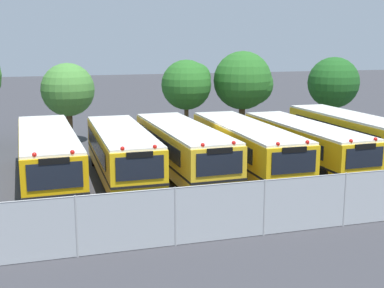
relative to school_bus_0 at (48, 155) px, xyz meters
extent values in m
plane|color=#38383D|center=(8.47, -0.20, -1.44)|extent=(160.00, 160.00, 0.00)
cube|color=#EAA80C|center=(0.00, 0.03, -0.02)|extent=(2.86, 11.04, 2.13)
cube|color=white|center=(0.00, 0.03, 1.10)|extent=(2.80, 10.81, 0.12)
cube|color=black|center=(0.16, -5.52, -0.91)|extent=(2.59, 0.24, 0.36)
cube|color=black|center=(0.16, -5.47, 0.36)|extent=(2.08, 0.12, 1.02)
cube|color=black|center=(1.28, 0.36, 0.32)|extent=(0.29, 8.55, 0.77)
cube|color=black|center=(-1.30, 0.29, 0.32)|extent=(0.29, 8.55, 0.77)
cube|color=black|center=(0.00, 0.03, -0.45)|extent=(2.88, 11.15, 0.10)
sphere|color=red|center=(0.85, -5.28, 1.20)|extent=(0.18, 0.18, 0.18)
sphere|color=red|center=(-0.54, -5.32, 1.20)|extent=(0.18, 0.18, 0.18)
cube|color=black|center=(0.16, -5.48, 0.94)|extent=(1.14, 0.11, 0.24)
cylinder|color=black|center=(1.25, -4.02, -0.94)|extent=(0.31, 1.01, 1.00)
cylinder|color=black|center=(-1.01, -4.09, -0.94)|extent=(0.31, 1.01, 1.00)
cylinder|color=black|center=(1.02, 3.74, -0.94)|extent=(0.31, 1.01, 1.00)
cylinder|color=black|center=(-1.24, 3.67, -0.94)|extent=(0.31, 1.01, 1.00)
cube|color=yellow|center=(3.55, -0.03, -0.06)|extent=(2.49, 9.89, 2.05)
cube|color=white|center=(3.55, -0.03, 1.02)|extent=(2.44, 9.69, 0.12)
cube|color=black|center=(3.51, -5.04, -0.91)|extent=(2.47, 0.18, 0.36)
cube|color=black|center=(3.52, -4.99, 0.31)|extent=(1.99, 0.07, 0.98)
cube|color=black|center=(4.78, 0.26, 0.27)|extent=(0.09, 7.70, 0.74)
cube|color=black|center=(2.32, 0.28, 0.27)|extent=(0.09, 7.70, 0.74)
cube|color=black|center=(3.55, -0.03, -0.47)|extent=(2.51, 9.99, 0.10)
sphere|color=red|center=(4.18, -4.82, 1.12)|extent=(0.18, 0.18, 0.18)
sphere|color=red|center=(2.85, -4.81, 1.12)|extent=(0.18, 0.18, 0.18)
cube|color=black|center=(3.51, -5.00, 0.86)|extent=(1.09, 0.09, 0.24)
cylinder|color=black|center=(4.60, -3.57, -0.94)|extent=(0.29, 1.00, 1.00)
cylinder|color=black|center=(2.45, -3.56, -0.94)|extent=(0.29, 1.00, 1.00)
cylinder|color=black|center=(4.64, 3.10, -0.94)|extent=(0.29, 1.00, 1.00)
cylinder|color=black|center=(2.50, 3.11, -0.94)|extent=(0.29, 1.00, 1.00)
cube|color=yellow|center=(6.72, -0.02, -0.06)|extent=(2.84, 10.43, 2.05)
cube|color=white|center=(6.72, -0.02, 1.03)|extent=(2.78, 10.22, 0.12)
cube|color=black|center=(6.87, -5.27, -0.91)|extent=(2.59, 0.23, 0.36)
cube|color=black|center=(6.87, -5.22, 0.31)|extent=(2.08, 0.12, 0.99)
cube|color=black|center=(8.00, 0.32, 0.27)|extent=(0.27, 8.08, 0.74)
cube|color=black|center=(5.42, 0.24, 0.27)|extent=(0.27, 8.08, 0.74)
cube|color=black|center=(6.72, -0.02, -0.47)|extent=(2.86, 10.53, 0.10)
sphere|color=red|center=(7.56, -5.03, 1.13)|extent=(0.18, 0.18, 0.18)
sphere|color=red|center=(6.16, -5.07, 1.13)|extent=(0.18, 0.18, 0.18)
cube|color=black|center=(6.87, -5.23, 0.87)|extent=(1.14, 0.11, 0.24)
cylinder|color=black|center=(7.95, -3.76, -0.94)|extent=(0.31, 1.01, 1.00)
cylinder|color=black|center=(5.70, -3.83, -0.94)|extent=(0.31, 1.01, 1.00)
cylinder|color=black|center=(7.75, 3.39, -0.94)|extent=(0.31, 1.01, 1.00)
cylinder|color=black|center=(5.49, 3.33, -0.94)|extent=(0.31, 1.01, 1.00)
cube|color=yellow|center=(10.05, -0.41, -0.07)|extent=(2.60, 10.78, 2.02)
cube|color=white|center=(10.05, -0.41, 1.00)|extent=(2.55, 10.57, 0.12)
cube|color=black|center=(10.02, -5.86, -0.91)|extent=(2.58, 0.18, 0.36)
cube|color=black|center=(10.02, -5.81, 0.29)|extent=(2.07, 0.07, 0.97)
cube|color=black|center=(11.34, -0.12, 0.25)|extent=(0.10, 8.40, 0.73)
cube|color=black|center=(8.77, -0.10, 0.25)|extent=(0.10, 8.40, 0.73)
cube|color=black|center=(10.05, -0.41, -0.48)|extent=(2.62, 10.89, 0.10)
sphere|color=red|center=(10.71, -5.65, 1.10)|extent=(0.18, 0.18, 0.18)
sphere|color=red|center=(9.32, -5.64, 1.10)|extent=(0.18, 0.18, 0.18)
cube|color=black|center=(10.02, -5.82, 0.84)|extent=(1.14, 0.09, 0.24)
cylinder|color=black|center=(11.15, -4.40, -0.94)|extent=(0.29, 1.00, 1.00)
cylinder|color=black|center=(8.90, -4.39, -0.94)|extent=(0.29, 1.00, 1.00)
cylinder|color=black|center=(11.20, 3.16, -0.94)|extent=(0.29, 1.00, 1.00)
cylinder|color=black|center=(8.96, 3.18, -0.94)|extent=(0.29, 1.00, 1.00)
cube|color=yellow|center=(13.49, -0.43, -0.13)|extent=(2.66, 10.45, 1.92)
cube|color=white|center=(13.49, -0.43, 0.89)|extent=(2.61, 10.24, 0.12)
cube|color=black|center=(13.64, -5.70, -0.91)|extent=(2.43, 0.23, 0.36)
cube|color=black|center=(13.64, -5.65, 0.22)|extent=(1.95, 0.11, 0.92)
cube|color=black|center=(14.69, -0.10, 0.18)|extent=(0.27, 8.10, 0.69)
cube|color=black|center=(12.28, -0.17, 0.18)|extent=(0.27, 8.10, 0.69)
cube|color=black|center=(13.49, -0.43, -0.51)|extent=(2.69, 10.56, 0.10)
sphere|color=red|center=(14.29, -5.46, 0.99)|extent=(0.18, 0.18, 0.18)
sphere|color=red|center=(12.98, -5.49, 0.99)|extent=(0.18, 0.18, 0.18)
cube|color=black|center=(13.64, -5.66, 0.73)|extent=(1.07, 0.11, 0.24)
cylinder|color=black|center=(14.65, -4.20, -0.94)|extent=(0.31, 1.01, 1.00)
cylinder|color=black|center=(12.55, -4.26, -0.94)|extent=(0.31, 1.01, 1.00)
cylinder|color=black|center=(14.45, 2.99, -0.94)|extent=(0.31, 1.01, 1.00)
cylinder|color=black|center=(12.35, 2.93, -0.94)|extent=(0.31, 1.01, 1.00)
cube|color=yellow|center=(16.89, 0.05, 0.00)|extent=(2.60, 10.82, 2.16)
cube|color=white|center=(16.89, 0.05, 1.14)|extent=(2.55, 10.60, 0.12)
cube|color=black|center=(18.09, 0.37, 0.34)|extent=(0.22, 8.40, 0.78)
cube|color=black|center=(15.68, 0.32, 0.34)|extent=(0.22, 8.40, 0.78)
cube|color=black|center=(16.89, 0.05, -0.44)|extent=(2.62, 10.92, 0.10)
cylinder|color=black|center=(15.93, -3.96, -0.94)|extent=(0.30, 1.01, 1.00)
cylinder|color=black|center=(17.86, 3.65, -0.94)|extent=(0.30, 1.01, 1.00)
cylinder|color=black|center=(15.77, 3.61, -0.94)|extent=(0.30, 1.01, 1.00)
cylinder|color=#4C3823|center=(1.64, 10.15, -0.29)|extent=(0.43, 0.43, 2.29)
sphere|color=#478438|center=(1.64, 10.15, 2.18)|extent=(3.54, 3.54, 3.54)
sphere|color=#478438|center=(1.26, 10.14, 2.13)|extent=(2.77, 2.77, 2.77)
cylinder|color=#4C3823|center=(9.54, 9.07, -0.17)|extent=(0.30, 0.30, 2.54)
sphere|color=#286623|center=(9.54, 9.07, 2.40)|extent=(3.45, 3.45, 3.45)
sphere|color=#286623|center=(10.31, 9.24, 2.87)|extent=(2.02, 2.02, 2.02)
cylinder|color=#4C3823|center=(13.70, 9.07, -0.19)|extent=(0.46, 0.46, 2.49)
sphere|color=#286623|center=(13.70, 9.07, 2.61)|extent=(4.14, 4.14, 4.14)
sphere|color=#286623|center=(14.39, 8.85, 2.34)|extent=(2.95, 2.95, 2.95)
cylinder|color=#4C3823|center=(20.55, 8.22, -0.24)|extent=(0.28, 0.28, 2.38)
sphere|color=#1E561E|center=(20.55, 8.22, 2.35)|extent=(3.75, 3.75, 3.75)
sphere|color=#1E561E|center=(20.28, 8.33, 2.27)|extent=(2.57, 2.57, 2.57)
cylinder|color=#9EA0A3|center=(0.65, -9.11, -0.41)|extent=(0.07, 0.07, 2.06)
cylinder|color=#9EA0A3|center=(3.90, -9.11, -0.41)|extent=(0.07, 0.07, 2.06)
cylinder|color=#9EA0A3|center=(7.15, -9.11, -0.41)|extent=(0.07, 0.07, 2.06)
cylinder|color=#9EA0A3|center=(10.39, -9.11, -0.41)|extent=(0.07, 0.07, 2.06)
cube|color=#ADB2B7|center=(8.77, -9.11, -0.41)|extent=(22.74, 0.02, 2.02)
cylinder|color=#9EA0A3|center=(8.77, -9.11, 0.59)|extent=(22.74, 0.04, 0.04)
cone|color=#EA5914|center=(10.19, -8.35, -1.17)|extent=(0.40, 0.40, 0.53)
camera|label=1|loc=(-0.27, -24.91, 5.38)|focal=47.94mm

